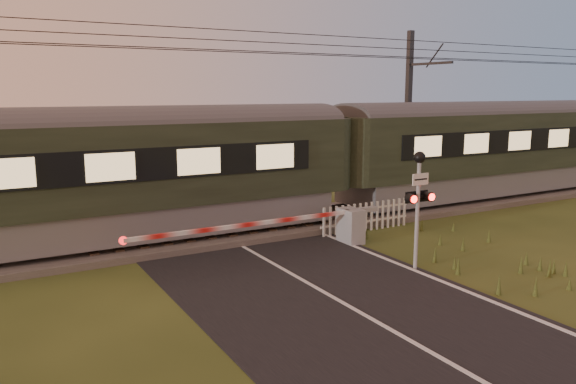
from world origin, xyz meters
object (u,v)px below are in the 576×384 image
train (334,159)px  boom_gate (338,225)px  catenary_mast (409,111)px  crossing_signal (418,189)px  picket_fence (366,217)px

train → boom_gate: (-1.70, -2.78, -1.52)m
catenary_mast → train: bearing=-156.9°
crossing_signal → catenary_mast: 10.28m
train → crossing_signal: train is taller
catenary_mast → crossing_signal: bearing=-129.9°
train → picket_fence: bearing=-91.4°
boom_gate → catenary_mast: (6.93, 5.00, 2.94)m
catenary_mast → picket_fence: bearing=-142.0°
picket_fence → train: bearing=88.6°
boom_gate → picket_fence: size_ratio=2.24×
boom_gate → crossing_signal: size_ratio=2.56×
boom_gate → catenary_mast: catenary_mast is taller
picket_fence → catenary_mast: size_ratio=0.50×
train → crossing_signal: (-1.31, -5.57, -0.09)m
boom_gate → crossing_signal: (0.40, -2.79, 1.44)m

